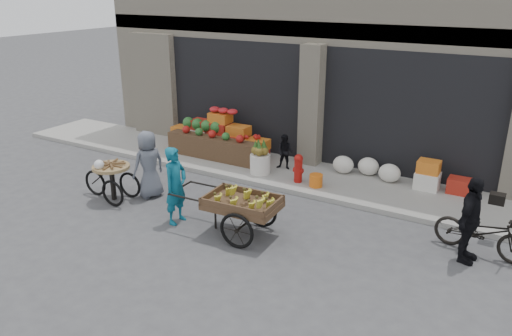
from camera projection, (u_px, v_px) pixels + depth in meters
The scene contains 15 objects.
ground at pixel (201, 243), 9.60m from camera, with size 80.00×80.00×0.00m, color #424244.
sidewalk at pixel (295, 174), 12.90m from camera, with size 18.00×2.20×0.12m, color gray.
building at pixel (356, 31), 14.93m from camera, with size 14.00×6.45×7.00m.
fruit_display at pixel (221, 135), 14.09m from camera, with size 3.10×1.12×1.24m.
pineapple_bin at pixel (260, 164), 12.74m from camera, with size 0.52×0.52×0.50m, color silver.
fire_hydrant at pixel (298, 167), 12.13m from camera, with size 0.22×0.22×0.71m.
orange_bucket at pixel (316, 180), 11.93m from camera, with size 0.32×0.32×0.30m, color orange.
right_bay_goods at pixel (404, 173), 12.02m from camera, with size 3.35×0.60×0.70m.
seated_person at pixel (285, 152), 12.96m from camera, with size 0.45×0.35×0.93m, color black.
banana_cart at pixel (240, 201), 9.68m from camera, with size 2.46×1.11×1.01m.
vendor_woman at pixel (176, 186), 10.19m from camera, with size 0.60×0.39×1.63m, color #0F5D78.
tricycle_cart at pixel (112, 177), 11.36m from camera, with size 1.43×0.87×0.95m.
vendor_grey at pixel (149, 164), 11.46m from camera, with size 0.77×0.50×1.58m, color slate.
bicycle at pixel (482, 232), 9.08m from camera, with size 0.60×1.72×0.90m, color black.
cyclist at pixel (470, 220), 8.73m from camera, with size 0.94×0.39×1.60m, color black.
Camera 1 is at (5.22, -6.80, 4.68)m, focal length 35.00 mm.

